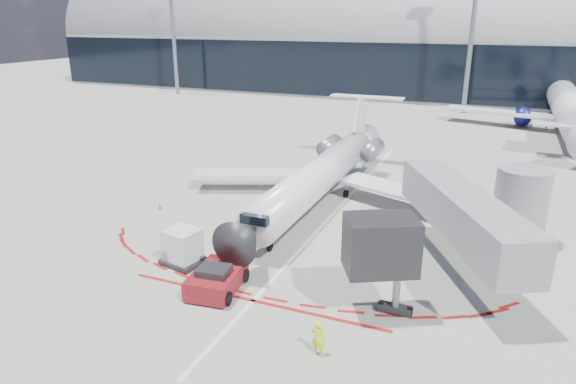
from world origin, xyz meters
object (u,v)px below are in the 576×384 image
at_px(pushback_tug, 217,279).
at_px(uld_container, 183,247).
at_px(regional_jet, 324,172).
at_px(ramp_worker, 318,338).

relative_size(pushback_tug, uld_container, 2.27).
xyz_separation_m(regional_jet, pushback_tug, (-0.55, -15.25, -1.63)).
height_order(regional_jet, uld_container, regional_jet).
bearing_deg(regional_jet, uld_container, -106.01).
relative_size(regional_jet, pushback_tug, 4.75).
height_order(regional_jet, ramp_worker, regional_jet).
relative_size(ramp_worker, uld_container, 0.64).
bearing_deg(pushback_tug, ramp_worker, -31.35).
bearing_deg(regional_jet, ramp_worker, -71.62).
distance_m(regional_jet, ramp_worker, 19.32).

